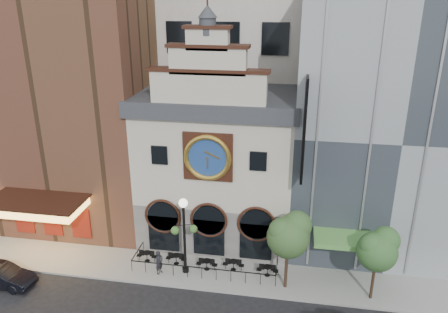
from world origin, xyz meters
The scene contains 16 objects.
ground centered at (0.00, 0.00, 0.00)m, with size 120.00×120.00×0.00m, color black.
sidewalk centered at (0.00, 2.50, 0.07)m, with size 44.00×5.00×0.15m, color gray.
clock_building centered at (0.00, 7.82, 6.69)m, with size 12.60×8.78×18.65m.
theater_building centered at (-13.00, 9.96, 12.60)m, with size 14.00×15.60×25.00m.
retail_building centered at (12.99, 9.99, 10.14)m, with size 14.00×14.40×20.00m.
cafe_railing centered at (0.00, 2.50, 0.60)m, with size 10.60×2.60×0.90m, color black, non-canonical shape.
bistro_0 centered at (-4.62, 2.63, 0.61)m, with size 1.58×0.68×0.90m.
bistro_1 centered at (-2.31, 2.66, 0.61)m, with size 1.58×0.68×0.90m.
bistro_2 centered at (0.13, 2.35, 0.61)m, with size 1.58×0.68×0.90m.
bistro_3 centered at (2.09, 2.63, 0.61)m, with size 1.58×0.68×0.90m.
bistro_4 centered at (4.63, 2.37, 0.61)m, with size 1.58×0.68×0.90m.
car_left centered at (-13.79, -1.69, 0.77)m, with size 1.63×4.67×1.54m, color black.
pedestrian centered at (-3.19, 1.31, 1.07)m, with size 0.67×0.44×1.84m, color black.
lamppost centered at (-1.37, 1.83, 3.85)m, with size 1.84×1.04×5.97m.
tree_left centered at (6.03, 1.33, 4.38)m, with size 2.99×2.88×5.77m.
tree_right centered at (11.77, 1.10, 4.02)m, with size 2.74×2.64×5.28m.
Camera 1 is at (6.03, -24.52, 19.59)m, focal length 35.00 mm.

